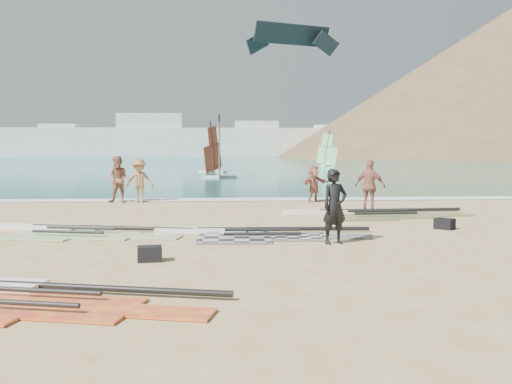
{
  "coord_description": "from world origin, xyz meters",
  "views": [
    {
      "loc": [
        -1.39,
        -12.91,
        2.3
      ],
      "look_at": [
        -0.22,
        4.0,
        1.0
      ],
      "focal_mm": 40.0,
      "sensor_mm": 36.0,
      "label": 1
    }
  ],
  "objects": [
    {
      "name": "rig_grey",
      "position": [
        -0.68,
        2.03,
        0.05
      ],
      "size": [
        5.86,
        2.41,
        0.2
      ],
      "rotation": [
        0.0,
        0.0,
        -0.04
      ],
      "color": "#242426",
      "rests_on": "ground"
    },
    {
      "name": "beachgoer_back",
      "position": [
        4.07,
        7.05,
        0.95
      ],
      "size": [
        1.18,
        1.03,
        1.9
      ],
      "primitive_type": "imported",
      "rotation": [
        0.0,
        0.0,
        2.52
      ],
      "color": "#A76150",
      "rests_on": "ground"
    },
    {
      "name": "beachgoer_left",
      "position": [
        -5.54,
        11.5,
        0.99
      ],
      "size": [
        1.09,
        0.93,
        1.99
      ],
      "primitive_type": "imported",
      "rotation": [
        0.0,
        0.0,
        -0.2
      ],
      "color": "#9D6553",
      "rests_on": "ground"
    },
    {
      "name": "rig_red",
      "position": [
        -4.41,
        -4.1,
        0.05
      ],
      "size": [
        5.4,
        2.79,
        0.2
      ],
      "rotation": [
        0.0,
        0.0,
        -0.25
      ],
      "color": "red",
      "rests_on": "ground"
    },
    {
      "name": "gear_bag_far",
      "position": [
        5.09,
        2.8,
        0.15
      ],
      "size": [
        0.62,
        0.62,
        0.31
      ],
      "primitive_type": "cube",
      "rotation": [
        0.0,
        0.0,
        -0.8
      ],
      "color": "black",
      "rests_on": "ground"
    },
    {
      "name": "beachgoer_mid",
      "position": [
        -4.68,
        11.5,
        0.93
      ],
      "size": [
        1.21,
        0.71,
        1.87
      ],
      "primitive_type": "imported",
      "rotation": [
        0.0,
        0.0,
        -0.01
      ],
      "color": "#946B48",
      "rests_on": "ground"
    },
    {
      "name": "kitesurf_kite",
      "position": [
        4.89,
        34.74,
        11.51
      ],
      "size": [
        7.58,
        3.14,
        2.54
      ],
      "rotation": [
        0.0,
        0.0,
        0.33
      ],
      "color": "black",
      "rests_on": "ground"
    },
    {
      "name": "far_town",
      "position": [
        -15.72,
        150.0,
        4.49
      ],
      "size": [
        160.0,
        8.0,
        12.0
      ],
      "color": "white",
      "rests_on": "ground"
    },
    {
      "name": "windsurfer_right",
      "position": [
        13.03,
        60.95,
        1.36
      ],
      "size": [
        2.55,
        2.52,
        4.75
      ],
      "rotation": [
        0.0,
        0.0,
        0.91
      ],
      "color": "white",
      "rests_on": "ground"
    },
    {
      "name": "ground",
      "position": [
        0.0,
        0.0,
        0.0
      ],
      "size": [
        300.0,
        300.0,
        0.0
      ],
      "primitive_type": "plane",
      "color": "#D8B57E",
      "rests_on": "ground"
    },
    {
      "name": "beachgoer_right",
      "position": [
        2.77,
        11.26,
        0.78
      ],
      "size": [
        1.47,
        1.18,
        1.57
      ],
      "primitive_type": "imported",
      "rotation": [
        0.0,
        0.0,
        0.57
      ],
      "color": "#AB6153",
      "rests_on": "ground"
    },
    {
      "name": "windsurfer_centre",
      "position": [
        -1.77,
        42.05,
        1.4
      ],
      "size": [
        2.74,
        2.89,
        4.97
      ],
      "rotation": [
        0.0,
        0.0,
        -0.54
      ],
      "color": "white",
      "rests_on": "ground"
    },
    {
      "name": "gear_bag_near",
      "position": [
        -2.76,
        -1.31,
        0.16
      ],
      "size": [
        0.53,
        0.42,
        0.31
      ],
      "primitive_type": "cube",
      "rotation": [
        0.0,
        0.0,
        0.14
      ],
      "color": "black",
      "rests_on": "ground"
    },
    {
      "name": "surf_line",
      "position": [
        0.0,
        12.3,
        0.0
      ],
      "size": [
        300.0,
        1.2,
        0.04
      ],
      "primitive_type": "cube",
      "color": "white",
      "rests_on": "ground"
    },
    {
      "name": "windsurfer_left",
      "position": [
        -1.18,
        31.4,
        1.4
      ],
      "size": [
        2.73,
        3.32,
        4.94
      ],
      "rotation": [
        0.0,
        0.0,
        -0.03
      ],
      "color": "white",
      "rests_on": "ground"
    },
    {
      "name": "rig_orange",
      "position": [
        3.64,
        6.34,
        0.05
      ],
      "size": [
        6.45,
        2.58,
        0.21
      ],
      "rotation": [
        0.0,
        0.0,
        0.05
      ],
      "color": "orange",
      "rests_on": "ground"
    },
    {
      "name": "sea",
      "position": [
        0.0,
        132.0,
        0.0
      ],
      "size": [
        300.0,
        240.0,
        0.06
      ],
      "primitive_type": "cube",
      "color": "#0D615B",
      "rests_on": "ground"
    },
    {
      "name": "rig_green",
      "position": [
        -5.5,
        2.8,
        0.05
      ],
      "size": [
        5.77,
        2.93,
        0.2
      ],
      "rotation": [
        0.0,
        0.0,
        -0.23
      ],
      "color": "#62AB20",
      "rests_on": "ground"
    },
    {
      "name": "person_wetsuit",
      "position": [
        1.44,
        0.56,
        0.9
      ],
      "size": [
        0.77,
        0.64,
        1.81
      ],
      "primitive_type": "imported",
      "rotation": [
        0.0,
        0.0,
        0.37
      ],
      "color": "black",
      "rests_on": "ground"
    }
  ]
}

